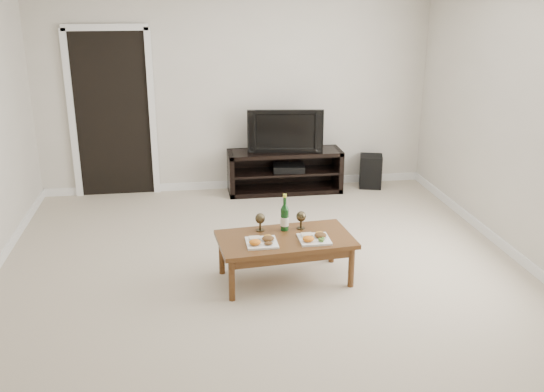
{
  "coord_description": "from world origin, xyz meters",
  "views": [
    {
      "loc": [
        -0.68,
        -4.93,
        2.55
      ],
      "look_at": [
        0.1,
        0.34,
        0.7
      ],
      "focal_mm": 40.0,
      "sensor_mm": 36.0,
      "label": 1
    }
  ],
  "objects_px": {
    "media_console": "(285,171)",
    "subwoofer": "(371,171)",
    "television": "(285,130)",
    "coffee_table": "(285,259)"
  },
  "relations": [
    {
      "from": "subwoofer",
      "to": "coffee_table",
      "type": "bearing_deg",
      "value": -106.18
    },
    {
      "from": "coffee_table",
      "to": "media_console",
      "type": "bearing_deg",
      "value": 80.45
    },
    {
      "from": "television",
      "to": "coffee_table",
      "type": "height_order",
      "value": "television"
    },
    {
      "from": "television",
      "to": "coffee_table",
      "type": "xyz_separation_m",
      "value": [
        -0.42,
        -2.5,
        -0.62
      ]
    },
    {
      "from": "television",
      "to": "coffee_table",
      "type": "relative_size",
      "value": 0.8
    },
    {
      "from": "television",
      "to": "subwoofer",
      "type": "xyz_separation_m",
      "value": [
        1.17,
        0.03,
        -0.61
      ]
    },
    {
      "from": "media_console",
      "to": "subwoofer",
      "type": "bearing_deg",
      "value": 1.3
    },
    {
      "from": "media_console",
      "to": "subwoofer",
      "type": "height_order",
      "value": "media_console"
    },
    {
      "from": "television",
      "to": "coffee_table",
      "type": "bearing_deg",
      "value": -92.31
    },
    {
      "from": "television",
      "to": "subwoofer",
      "type": "relative_size",
      "value": 2.21
    }
  ]
}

